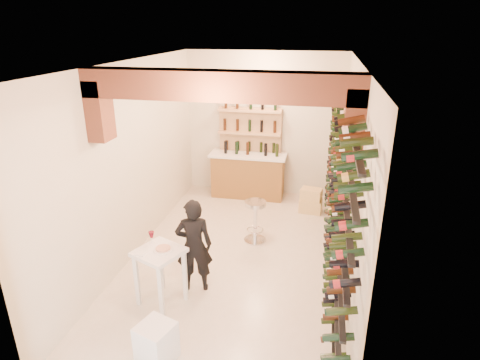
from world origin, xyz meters
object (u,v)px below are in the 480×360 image
(back_counter, at_px, (248,174))
(chrome_barstool, at_px, (255,218))
(person, at_px, (194,246))
(crate_lower, at_px, (310,206))
(white_stool, at_px, (156,343))
(tasting_table, at_px, (160,260))
(wine_rack, at_px, (336,179))

(back_counter, relative_size, chrome_barstool, 2.17)
(person, height_order, chrome_barstool, person)
(crate_lower, bearing_deg, white_stool, -109.75)
(back_counter, height_order, person, person)
(white_stool, distance_m, person, 1.50)
(back_counter, bearing_deg, tasting_table, -96.93)
(wine_rack, height_order, white_stool, wine_rack)
(wine_rack, bearing_deg, back_counter, 124.66)
(white_stool, relative_size, person, 0.33)
(back_counter, xyz_separation_m, tasting_table, (-0.49, -4.01, 0.16))
(chrome_barstool, bearing_deg, wine_rack, -25.27)
(white_stool, height_order, person, person)
(tasting_table, relative_size, chrome_barstool, 1.30)
(white_stool, relative_size, chrome_barstool, 0.62)
(person, height_order, crate_lower, person)
(wine_rack, xyz_separation_m, white_stool, (-1.98, -2.38, -1.31))
(white_stool, xyz_separation_m, chrome_barstool, (0.66, 3.00, 0.21))
(back_counter, distance_m, chrome_barstool, 2.09)
(white_stool, distance_m, chrome_barstool, 3.08)
(wine_rack, relative_size, crate_lower, 12.42)
(wine_rack, bearing_deg, tasting_table, -149.59)
(white_stool, distance_m, crate_lower, 4.74)
(back_counter, relative_size, person, 1.17)
(back_counter, xyz_separation_m, white_stool, (-0.15, -5.03, -0.29))
(white_stool, height_order, chrome_barstool, chrome_barstool)
(tasting_table, xyz_separation_m, crate_lower, (1.94, 3.44, -0.55))
(wine_rack, height_order, tasting_table, wine_rack)
(wine_rack, distance_m, white_stool, 3.36)
(back_counter, relative_size, tasting_table, 1.67)
(chrome_barstool, bearing_deg, crate_lower, 57.10)
(crate_lower, bearing_deg, person, -117.41)
(wine_rack, height_order, back_counter, wine_rack)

